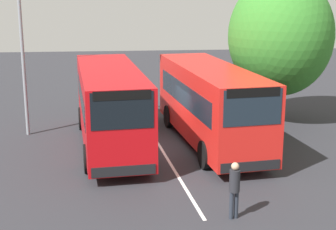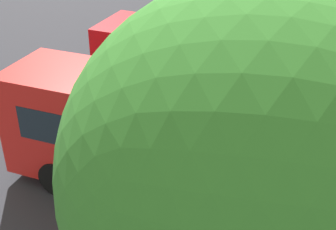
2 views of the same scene
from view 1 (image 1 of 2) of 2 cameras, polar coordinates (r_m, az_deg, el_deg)
ground_plane at (r=22.11m, az=-0.93°, el=-3.58°), size 71.74×71.74×0.00m
bus_far_left at (r=21.75m, az=-6.58°, el=1.23°), size 9.86×3.36×3.45m
bus_center_left at (r=22.11m, az=4.81°, el=1.48°), size 9.89×3.59×3.45m
pedestrian at (r=15.15m, az=7.55°, el=-7.94°), size 0.39×0.39×1.77m
street_lamp at (r=23.81m, az=-15.82°, el=9.59°), size 1.23×2.66×8.82m
depot_tree at (r=26.07m, az=12.60°, el=8.76°), size 5.75×5.18×7.47m
lane_stripe_outer_left at (r=22.11m, az=-0.93°, el=-3.57°), size 14.86×1.51×0.01m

